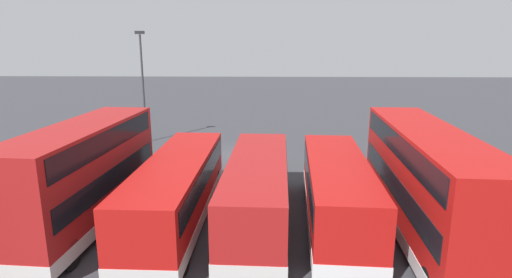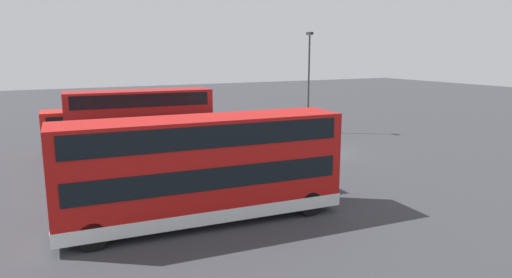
# 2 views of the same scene
# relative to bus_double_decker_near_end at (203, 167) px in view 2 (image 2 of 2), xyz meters

# --- Properties ---
(ground_plane) EXTENTS (140.00, 140.00, 0.00)m
(ground_plane) POSITION_rel_bus_double_decker_near_end_xyz_m (8.99, -12.40, -2.45)
(ground_plane) COLOR #38383D
(bus_double_decker_near_end) EXTENTS (3.31, 12.19, 4.55)m
(bus_double_decker_near_end) POSITION_rel_bus_double_decker_near_end_xyz_m (0.00, 0.00, 0.00)
(bus_double_decker_near_end) COLOR #B71411
(bus_double_decker_near_end) RESTS_ON ground
(bus_single_deck_second) EXTENTS (3.18, 10.36, 2.95)m
(bus_single_deck_second) POSITION_rel_bus_double_decker_near_end_xyz_m (3.44, -0.98, -0.83)
(bus_single_deck_second) COLOR #B71411
(bus_single_deck_second) RESTS_ON ground
(bus_single_deck_third) EXTENTS (2.93, 10.66, 2.95)m
(bus_single_deck_third) POSITION_rel_bus_double_decker_near_end_xyz_m (6.96, -1.07, -0.83)
(bus_single_deck_third) COLOR #A51919
(bus_single_deck_third) RESTS_ON ground
(bus_single_deck_fourth) EXTENTS (2.76, 11.14, 2.95)m
(bus_single_deck_fourth) POSITION_rel_bus_double_decker_near_end_xyz_m (10.56, -1.00, -0.83)
(bus_single_deck_fourth) COLOR #B71411
(bus_single_deck_fourth) RESTS_ON ground
(bus_double_decker_fifth) EXTENTS (3.21, 10.22, 4.55)m
(bus_double_decker_fifth) POSITION_rel_bus_double_decker_near_end_xyz_m (14.52, -0.62, -0.01)
(bus_double_decker_fifth) COLOR #A51919
(bus_double_decker_fifth) RESTS_ON ground
(bus_single_deck_sixth) EXTENTS (3.35, 11.94, 2.95)m
(bus_single_deck_sixth) POSITION_rel_bus_double_decker_near_end_xyz_m (17.84, -0.16, -0.83)
(bus_single_deck_sixth) COLOR red
(bus_single_deck_sixth) RESTS_ON ground
(car_hatchback_silver) EXTENTS (4.77, 3.62, 1.43)m
(car_hatchback_silver) POSITION_rel_bus_double_decker_near_end_xyz_m (19.69, -13.49, -1.75)
(car_hatchback_silver) COLOR #A5D14C
(car_hatchback_silver) RESTS_ON ground
(lamp_post_tall) EXTENTS (0.70, 0.30, 8.88)m
(lamp_post_tall) POSITION_rel_bus_double_decker_near_end_xyz_m (16.51, -16.09, 2.68)
(lamp_post_tall) COLOR #38383D
(lamp_post_tall) RESTS_ON ground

